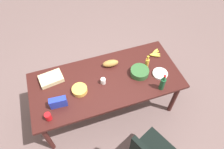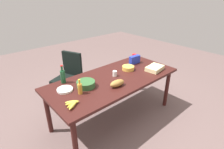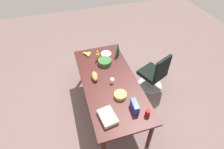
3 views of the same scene
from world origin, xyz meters
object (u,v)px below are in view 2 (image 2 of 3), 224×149
Objects in this scene: chip_bowl at (128,68)px; dressing_bottle at (80,88)px; office_chair at (69,82)px; paper_plate_stack at (65,90)px; bread_loaf at (117,83)px; wine_bottle at (63,76)px; red_solo_cup at (134,57)px; banana_bunch at (72,104)px; conference_table at (114,82)px; chip_bag_blue at (135,60)px; salad_bowl at (86,84)px; paper_cup at (115,74)px; sheet_cake at (155,68)px.

dressing_bottle is at bearing 6.39° from chip_bowl.
paper_plate_stack is at bearing 60.22° from office_chair.
bread_loaf is at bearing 29.05° from chip_bowl.
bread_loaf is 0.82m from wine_bottle.
office_chair reaches higher than red_solo_cup.
paper_plate_stack is (1.64, 0.18, -0.04)m from red_solo_cup.
red_solo_cup is (-1.11, 0.74, 0.48)m from office_chair.
wine_bottle is at bearing 58.39° from office_chair.
wine_bottle is at bearing -108.20° from banana_bunch.
office_chair reaches higher than conference_table.
wine_bottle is 0.64m from banana_bunch.
chip_bag_blue is 1.21m from salad_bowl.
dressing_bottle is (0.66, 0.05, 0.16)m from conference_table.
bread_loaf is 1.14× the size of chip_bowl.
red_solo_cup is 0.56× the size of banana_bunch.
banana_bunch is (0.63, 1.31, 0.45)m from office_chair.
dressing_bottle is at bearing 92.90° from wine_bottle.
paper_cup is at bearing 171.73° from paper_plate_stack.
bread_loaf is at bearing 53.74° from paper_cup.
paper_plate_stack is at bearing 6.43° from red_solo_cup.
paper_plate_stack is at bearing 66.39° from wine_bottle.
banana_bunch is at bearing 15.55° from paper_cup.
paper_cup is at bearing 20.75° from red_solo_cup.
banana_bunch is (0.88, 0.22, 0.10)m from conference_table.
salad_bowl reaches higher than chip_bowl.
salad_bowl reaches higher than paper_plate_stack.
chip_bowl is 0.96× the size of chip_bag_blue.
paper_cup is at bearing 5.02° from chip_bowl.
salad_bowl is at bearing -147.57° from dressing_bottle.
paper_cup is at bearing 13.53° from chip_bag_blue.
wine_bottle is at bearing -87.10° from dressing_bottle.
salad_bowl is at bearing 159.49° from paper_plate_stack.
paper_cup is 0.81m from wine_bottle.
wine_bottle reaches higher than paper_plate_stack.
wine_bottle reaches higher than chip_bag_blue.
chip_bag_blue is at bearing -157.50° from chip_bowl.
wine_bottle reaches higher than salad_bowl.
chip_bag_blue is 1.39m from dressing_bottle.
conference_table is 0.91m from banana_bunch.
conference_table is 10.29× the size of chip_bowl.
sheet_cake is (-0.89, 0.01, -0.02)m from bread_loaf.
chip_bag_blue is 0.69× the size of sheet_cake.
dressing_bottle is at bearing -142.21° from banana_bunch.
conference_table is 9.02× the size of bread_loaf.
paper_cup is 0.34× the size of salad_bowl.
dressing_bottle reaches higher than salad_bowl.
bread_loaf reaches higher than sheet_cake.
chip_bag_blue is at bearing 137.10° from office_chair.
chip_bowl is at bearing -174.98° from paper_cup.
red_solo_cup is at bearing 178.50° from wine_bottle.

